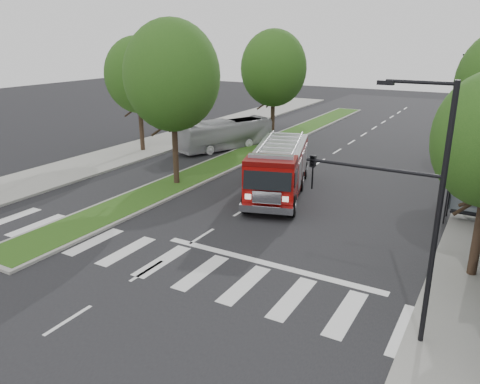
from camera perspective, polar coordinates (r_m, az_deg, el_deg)
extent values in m
plane|color=black|center=(22.47, -4.66, -5.40)|extent=(140.00, 140.00, 0.00)
cube|color=gray|center=(38.62, -14.25, 4.42)|extent=(5.00, 80.00, 0.15)
cube|color=gray|center=(40.16, 2.68, 5.49)|extent=(3.00, 50.00, 0.14)
cube|color=#174012|center=(40.14, 2.68, 5.59)|extent=(2.60, 49.50, 0.02)
cylinder|color=black|center=(25.60, 23.88, -0.95)|extent=(0.08, 0.08, 2.50)
cylinder|color=black|center=(26.74, 24.18, -0.21)|extent=(0.08, 0.08, 2.50)
cube|color=#8C99A5|center=(26.76, 27.17, -0.52)|extent=(2.80, 0.04, 1.80)
cube|color=black|center=(26.32, 26.84, -2.49)|extent=(2.40, 0.40, 0.08)
cylinder|color=black|center=(20.22, 27.04, -4.51)|extent=(0.36, 0.36, 3.74)
cylinder|color=black|center=(29.73, -7.89, 5.15)|extent=(0.36, 0.36, 4.62)
ellipsoid|color=#123C10|center=(29.04, -8.29, 13.85)|extent=(5.80, 5.80, 6.67)
cylinder|color=black|center=(41.50, 4.00, 8.89)|extent=(0.36, 0.36, 4.40)
ellipsoid|color=#123C10|center=(41.01, 4.13, 14.82)|extent=(5.60, 5.60, 6.44)
cylinder|color=black|center=(39.30, -11.93, 7.84)|extent=(0.36, 0.36, 4.18)
ellipsoid|color=#123C10|center=(38.79, -12.34, 13.77)|extent=(5.20, 5.20, 5.98)
cylinder|color=black|center=(14.37, 22.87, -3.69)|extent=(0.16, 0.16, 8.00)
cylinder|color=black|center=(13.62, 21.13, 12.36)|extent=(1.80, 0.10, 0.10)
cube|color=black|center=(13.79, 17.35, 12.60)|extent=(0.45, 0.20, 0.12)
cylinder|color=black|center=(14.26, 15.64, 2.88)|extent=(4.00, 0.10, 0.10)
imported|color=black|center=(14.87, 8.80, 2.38)|extent=(0.18, 0.22, 1.10)
cube|color=black|center=(37.04, 25.89, 14.82)|extent=(0.45, 0.20, 0.12)
cube|color=#5C0605|center=(28.33, 4.70, 0.87)|extent=(5.24, 9.40, 0.27)
cube|color=#8E0907|center=(28.83, 4.99, 3.51)|extent=(4.60, 7.36, 2.15)
cube|color=#8E0907|center=(24.85, 3.71, 1.09)|extent=(3.14, 2.64, 2.25)
cube|color=#B2B2B7|center=(28.56, 5.05, 5.70)|extent=(4.60, 7.36, 0.13)
cylinder|color=#B2B2B7|center=(28.65, 3.14, 6.22)|extent=(2.02, 6.18, 0.11)
cylinder|color=#B2B2B7|center=(28.42, 7.01, 6.01)|extent=(2.02, 6.18, 0.11)
cube|color=silver|center=(24.02, 3.21, -2.09)|extent=(2.78, 1.19, 0.38)
cube|color=#8C99A5|center=(24.46, 3.78, 4.33)|extent=(2.37, 1.06, 0.19)
cylinder|color=black|center=(25.09, 0.76, -1.28)|extent=(0.71, 1.24, 1.18)
cylinder|color=black|center=(24.75, 6.37, -1.69)|extent=(0.71, 1.24, 1.18)
cylinder|color=black|center=(29.30, 2.54, 1.63)|extent=(0.71, 1.24, 1.18)
cylinder|color=black|center=(29.00, 7.35, 1.31)|extent=(0.71, 1.24, 1.18)
cylinder|color=black|center=(31.74, 3.34, 2.94)|extent=(0.71, 1.24, 1.18)
cylinder|color=black|center=(31.47, 7.79, 2.66)|extent=(0.71, 1.24, 1.18)
imported|color=#B8B9BD|center=(39.59, -1.72, 7.04)|extent=(5.20, 9.00, 2.47)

